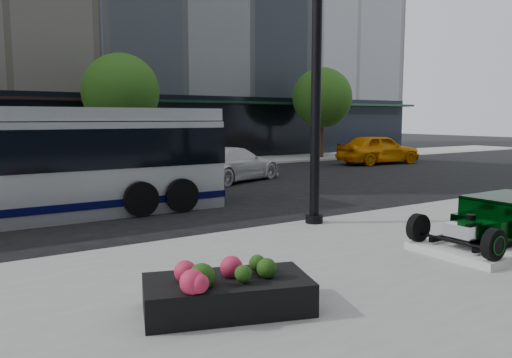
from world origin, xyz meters
TOP-DOWN VIEW (x-y plane):
  - ground at (0.00, 0.00)m, footprint 120.00×120.00m
  - sidewalk_far at (0.00, 14.00)m, footprint 70.00×4.00m
  - street_trees at (1.15, 13.07)m, footprint 29.80×3.80m
  - display_plinth at (2.27, -6.13)m, footprint 3.40×1.80m
  - hot_rod at (2.60, -6.13)m, footprint 3.22×2.00m
  - lamppost at (0.67, -2.38)m, footprint 0.43×0.43m
  - flower_planter at (-3.86, -6.06)m, footprint 2.40×1.72m
  - white_sedan at (3.48, 6.42)m, footprint 5.42×3.73m
  - yellow_taxi at (14.61, 8.69)m, footprint 5.19×2.52m

SIDE VIEW (x-z plane):
  - ground at x=0.00m, z-range 0.00..0.00m
  - sidewalk_far at x=0.00m, z-range 0.00..0.12m
  - display_plinth at x=2.27m, z-range 0.12..0.27m
  - flower_planter at x=-3.86m, z-range 0.02..0.73m
  - hot_rod at x=2.60m, z-range 0.29..1.10m
  - white_sedan at x=3.48m, z-range 0.00..1.46m
  - yellow_taxi at x=14.61m, z-range 0.00..1.71m
  - lamppost at x=0.67m, z-range -0.17..7.58m
  - street_trees at x=1.15m, z-range 0.92..6.62m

